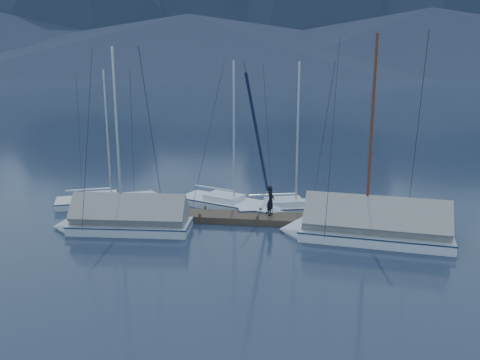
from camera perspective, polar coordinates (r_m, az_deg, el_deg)
name	(u,v)px	position (r m, az deg, el deg)	size (l,w,h in m)	color
ground	(234,233)	(24.84, -0.64, -6.02)	(1000.00, 1000.00, 0.00)	#161F31
dock	(240,219)	(26.68, 0.00, -4.37)	(18.00, 1.50, 0.54)	#382D23
mooring_posts	(231,214)	(26.68, -1.07, -3.83)	(15.12, 1.52, 0.35)	#382D23
sailboat_open_left	(119,201)	(30.62, -13.38, -2.30)	(6.60, 4.09, 8.47)	silver
sailboat_open_mid	(241,207)	(28.54, 0.16, -3.06)	(7.03, 4.44, 9.03)	silver
sailboat_open_right	(304,208)	(28.57, 7.19, -3.15)	(7.04, 3.68, 8.96)	silver
sailboat_covered_near	(362,229)	(24.60, 13.50, -5.32)	(8.26, 3.68, 10.40)	white
sailboat_covered_far	(119,221)	(25.78, -13.38, -4.55)	(7.05, 2.95, 9.72)	silver
person	(271,201)	(26.38, 3.45, -2.32)	(0.57, 0.37, 1.55)	black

